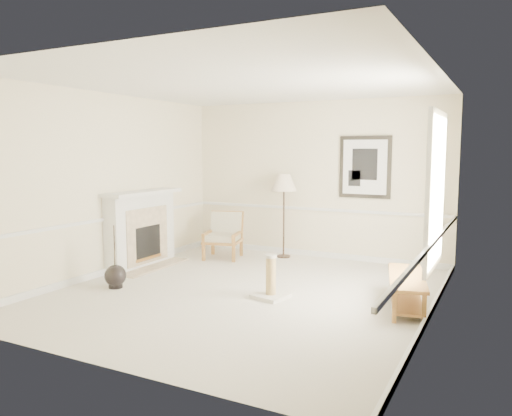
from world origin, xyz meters
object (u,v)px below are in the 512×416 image
(armchair, at_px, (224,233))
(floor_lamp, at_px, (284,185))
(floor_vase, at_px, (115,276))
(scratching_post, at_px, (271,284))
(bench, at_px, (406,286))

(armchair, height_order, floor_lamp, floor_lamp)
(floor_vase, height_order, scratching_post, floor_vase)
(floor_lamp, bearing_deg, armchair, -152.51)
(armchair, bearing_deg, floor_lamp, 12.78)
(floor_lamp, height_order, scratching_post, floor_lamp)
(scratching_post, bearing_deg, armchair, 134.11)
(bench, relative_size, scratching_post, 2.48)
(floor_lamp, xyz_separation_m, scratching_post, (0.92, -2.48, -1.17))
(armchair, bearing_deg, bench, -37.66)
(scratching_post, bearing_deg, floor_lamp, 110.29)
(scratching_post, bearing_deg, floor_vase, -165.39)
(bench, bearing_deg, floor_vase, -165.55)
(floor_lamp, relative_size, bench, 1.05)
(armchair, xyz_separation_m, floor_lamp, (0.99, 0.51, 0.90))
(bench, distance_m, scratching_post, 1.77)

